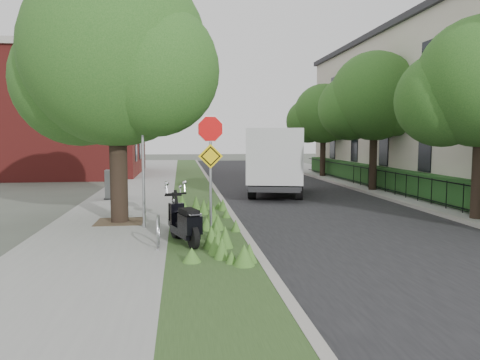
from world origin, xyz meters
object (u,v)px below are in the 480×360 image
object	(u,v)px
scooter_near	(177,222)
box_truck	(278,158)
scooter_far	(187,227)
utility_cabinet	(115,185)
sign_assembly	(210,150)

from	to	relation	value
scooter_near	box_truck	world-z (taller)	box_truck
scooter_far	utility_cabinet	world-z (taller)	utility_cabinet
scooter_far	box_truck	xyz separation A→B (m)	(4.26, 9.92, 1.13)
sign_assembly	utility_cabinet	world-z (taller)	sign_assembly
sign_assembly	scooter_near	world-z (taller)	sign_assembly
scooter_far	sign_assembly	bearing A→B (deg)	59.07
scooter_near	utility_cabinet	distance (m)	7.98
scooter_far	box_truck	world-z (taller)	box_truck
box_truck	scooter_far	bearing A→B (deg)	-113.25
sign_assembly	scooter_far	world-z (taller)	sign_assembly
box_truck	sign_assembly	bearing A→B (deg)	-112.25
sign_assembly	box_truck	world-z (taller)	sign_assembly
scooter_near	utility_cabinet	xyz separation A→B (m)	(-2.56, 7.55, 0.21)
utility_cabinet	sign_assembly	bearing A→B (deg)	-65.59
utility_cabinet	box_truck	bearing A→B (deg)	10.30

